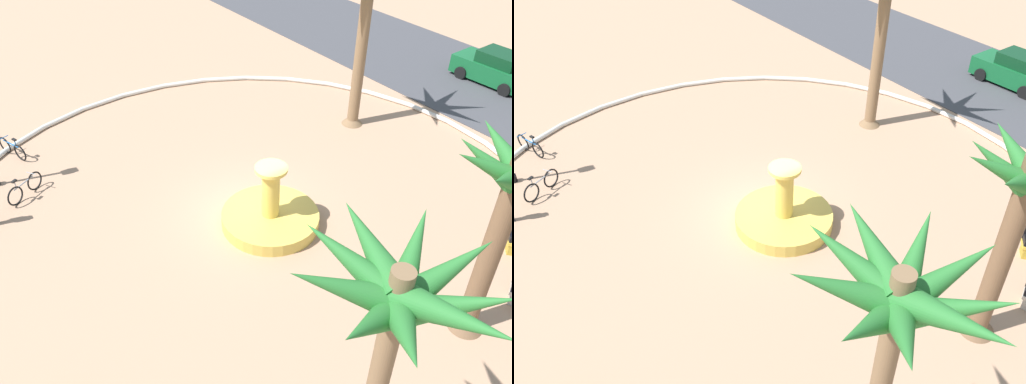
# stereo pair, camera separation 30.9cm
# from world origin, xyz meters

# --- Properties ---
(ground_plane) EXTENTS (80.00, 80.00, 0.00)m
(ground_plane) POSITION_xyz_m (0.00, 0.00, 0.00)
(ground_plane) COLOR tan
(plaza_curb) EXTENTS (21.73, 21.73, 0.20)m
(plaza_curb) POSITION_xyz_m (0.00, 0.00, 0.10)
(plaza_curb) COLOR silver
(plaza_curb) RESTS_ON ground
(fountain) EXTENTS (3.33, 3.33, 2.34)m
(fountain) POSITION_xyz_m (0.95, 0.17, 0.33)
(fountain) COLOR gold
(fountain) RESTS_ON ground
(palm_tree_near_fountain) EXTENTS (4.30, 4.31, 6.94)m
(palm_tree_near_fountain) POSITION_xyz_m (-2.48, 7.26, 5.24)
(palm_tree_near_fountain) COLOR brown
(palm_tree_near_fountain) RESTS_ON ground
(palm_tree_by_curb) EXTENTS (3.25, 3.24, 5.95)m
(palm_tree_by_curb) POSITION_xyz_m (7.60, 1.98, 4.42)
(palm_tree_by_curb) COLOR brown
(palm_tree_by_curb) RESTS_ON ground
(palm_tree_mid_plaza) EXTENTS (3.53, 3.41, 6.78)m
(palm_tree_mid_plaza) POSITION_xyz_m (8.94, -3.55, 5.50)
(palm_tree_mid_plaza) COLOR brown
(palm_tree_mid_plaza) RESTS_ON ground
(bicycle_red_frame) EXTENTS (1.64, 0.68, 0.94)m
(bicycle_red_frame) POSITION_xyz_m (-8.45, -5.79, 0.38)
(bicycle_red_frame) COLOR black
(bicycle_red_frame) RESTS_ON ground
(bicycle_by_lamppost) EXTENTS (0.97, 1.48, 0.94)m
(bicycle_by_lamppost) POSITION_xyz_m (-5.44, -6.17, 0.38)
(bicycle_by_lamppost) COLOR black
(bicycle_by_lamppost) RESTS_ON ground
(parked_car_leftmost) EXTENTS (4.05, 2.02, 1.67)m
(parked_car_leftmost) POSITION_xyz_m (-1.41, 15.94, 0.78)
(parked_car_leftmost) COLOR #145B2D
(parked_car_leftmost) RESTS_ON ground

